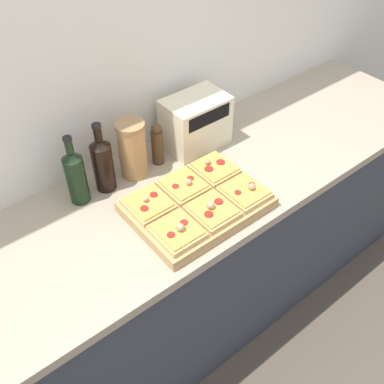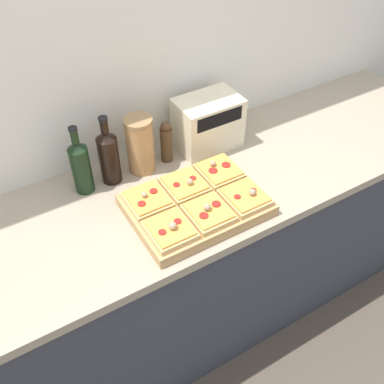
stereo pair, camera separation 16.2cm
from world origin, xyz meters
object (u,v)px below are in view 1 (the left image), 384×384
object	(u,v)px
wine_bottle	(103,163)
pepper_mill	(157,144)
olive_oil_bottle	(76,176)
toaster_oven	(196,122)
cutting_board	(197,205)
grain_jar_tall	(132,149)

from	to	relation	value
wine_bottle	pepper_mill	size ratio (longest dim) A/B	1.57
olive_oil_bottle	toaster_oven	world-z (taller)	olive_oil_bottle
olive_oil_bottle	pepper_mill	size ratio (longest dim) A/B	1.55
olive_oil_bottle	toaster_oven	distance (m)	0.55
olive_oil_bottle	wine_bottle	xyz separation A→B (m)	(0.11, 0.00, 0.00)
pepper_mill	toaster_oven	size ratio (longest dim) A/B	0.65
wine_bottle	toaster_oven	distance (m)	0.44
cutting_board	grain_jar_tall	world-z (taller)	grain_jar_tall
toaster_oven	olive_oil_bottle	bearing A→B (deg)	179.91
grain_jar_tall	toaster_oven	bearing A→B (deg)	-0.16
cutting_board	toaster_oven	world-z (taller)	toaster_oven
grain_jar_tall	toaster_oven	xyz separation A→B (m)	(0.31, -0.00, -0.01)
cutting_board	pepper_mill	world-z (taller)	pepper_mill
grain_jar_tall	cutting_board	bearing A→B (deg)	-77.95
olive_oil_bottle	wine_bottle	world-z (taller)	wine_bottle
cutting_board	pepper_mill	xyz separation A→B (m)	(0.05, 0.31, 0.07)
cutting_board	grain_jar_tall	size ratio (longest dim) A/B	2.03
pepper_mill	toaster_oven	world-z (taller)	toaster_oven
grain_jar_tall	wine_bottle	bearing A→B (deg)	180.00
olive_oil_bottle	wine_bottle	size ratio (longest dim) A/B	0.99
pepper_mill	toaster_oven	xyz separation A→B (m)	(0.20, -0.00, 0.02)
olive_oil_bottle	toaster_oven	xyz separation A→B (m)	(0.55, -0.00, -0.01)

